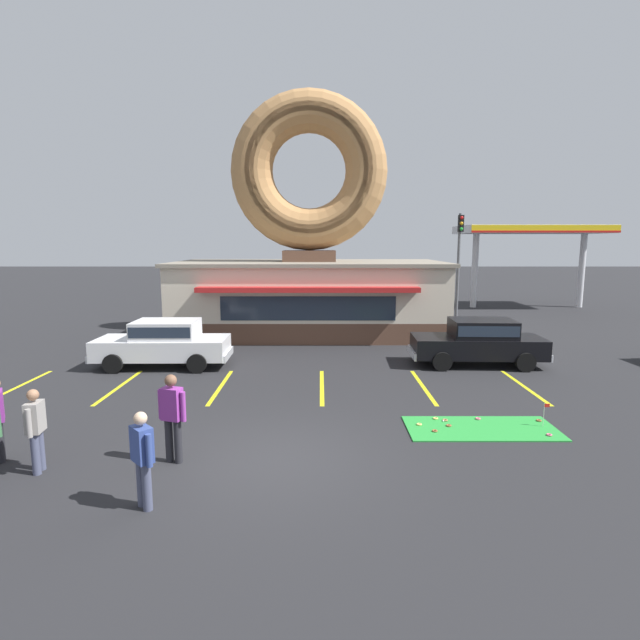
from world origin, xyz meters
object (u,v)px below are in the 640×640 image
car_white (166,342)px  pedestrian_crossing_woman (145,455)px  trash_bin (475,333)px  pedestrian_leather_jacket_man (38,426)px  golf_ball (445,421)px  pedestrian_beanie_man (0,415)px  traffic_light_pole (461,252)px  pedestrian_blue_sweater_man (174,413)px  car_black (481,340)px  putting_flag_pin (548,410)px

car_white → pedestrian_crossing_woman: pedestrian_crossing_woman is taller
trash_bin → pedestrian_leather_jacket_man: bearing=-134.7°
pedestrian_crossing_woman → golf_ball: bearing=33.6°
pedestrian_beanie_man → traffic_light_pole: 23.26m
car_white → pedestrian_blue_sweater_man: bearing=-71.6°
car_black → golf_ball: bearing=-114.6°
car_white → traffic_light_pole: (13.00, 10.95, 2.84)m
pedestrian_leather_jacket_man → traffic_light_pole: 23.07m
pedestrian_blue_sweater_man → pedestrian_beanie_man: bearing=179.0°
putting_flag_pin → pedestrian_leather_jacket_man: 10.66m
car_black → pedestrian_leather_jacket_man: car_black is taller
pedestrian_beanie_man → pedestrian_crossing_woman: (3.42, -1.75, -0.04)m
car_white → car_black: size_ratio=0.99×
pedestrian_leather_jacket_man → pedestrian_crossing_woman: (2.41, -1.26, 0.01)m
golf_ball → putting_flag_pin: 2.32m
golf_ball → car_white: bearing=146.6°
golf_ball → pedestrian_crossing_woman: pedestrian_crossing_woman is taller
car_white → pedestrian_blue_sweater_man: 7.96m
pedestrian_beanie_man → golf_ball: bearing=12.6°
trash_bin → car_black: bearing=-104.1°
pedestrian_leather_jacket_man → traffic_light_pole: (12.89, 18.93, 2.83)m
car_white → pedestrian_crossing_woman: size_ratio=2.85×
pedestrian_beanie_man → traffic_light_pole: bearing=53.0°
car_black → traffic_light_pole: size_ratio=0.80×
car_white → traffic_light_pole: size_ratio=0.79×
pedestrian_leather_jacket_man → pedestrian_blue_sweater_man: bearing=10.2°
golf_ball → car_white: (-8.26, 5.44, 0.82)m
pedestrian_blue_sweater_man → pedestrian_crossing_woman: (0.02, -1.69, -0.09)m
pedestrian_blue_sweater_man → pedestrian_beanie_man: size_ratio=1.05×
putting_flag_pin → pedestrian_beanie_man: 11.57m
pedestrian_blue_sweater_man → pedestrian_beanie_man: pedestrian_blue_sweater_man is taller
car_black → pedestrian_blue_sweater_man: (-8.34, -7.78, 0.10)m
putting_flag_pin → trash_bin: size_ratio=0.56×
trash_bin → pedestrian_blue_sweater_man: bearing=-129.2°
golf_ball → pedestrian_blue_sweater_man: pedestrian_blue_sweater_man is taller
car_black → trash_bin: size_ratio=4.74×
pedestrian_beanie_man → traffic_light_pole: (13.90, 18.44, 2.79)m
putting_flag_pin → car_white: (-10.53, 5.73, 0.43)m
trash_bin → traffic_light_pole: traffic_light_pole is taller
putting_flag_pin → pedestrian_leather_jacket_man: bearing=-167.8°
car_white → pedestrian_crossing_woman: bearing=-74.7°
car_black → trash_bin: car_black is taller
car_black → pedestrian_blue_sweater_man: size_ratio=2.64×
golf_ball → pedestrian_beanie_man: bearing=-167.4°
car_white → traffic_light_pole: traffic_light_pole is taller
car_white → car_black: (10.85, 0.23, 0.00)m
pedestrian_beanie_man → pedestrian_crossing_woman: 3.85m
golf_ball → pedestrian_blue_sweater_man: bearing=-159.8°
pedestrian_blue_sweater_man → golf_ball: bearing=20.2°
pedestrian_blue_sweater_man → traffic_light_pole: (10.50, 18.50, 2.73)m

